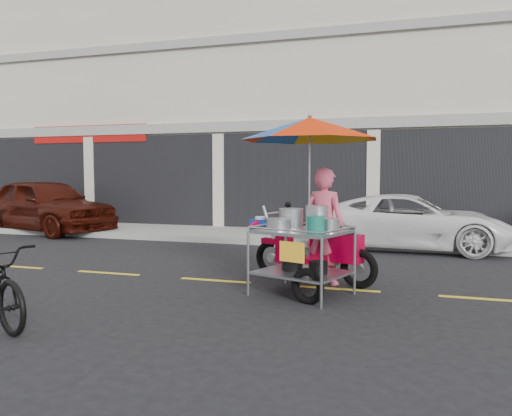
% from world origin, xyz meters
% --- Properties ---
extents(ground, '(90.00, 90.00, 0.00)m').
position_xyz_m(ground, '(0.00, 0.00, 0.00)').
color(ground, black).
extents(sidewalk, '(45.00, 3.00, 0.15)m').
position_xyz_m(sidewalk, '(0.00, 5.50, 0.07)').
color(sidewalk, gray).
rests_on(sidewalk, ground).
extents(shophouse_block, '(36.00, 8.11, 10.40)m').
position_xyz_m(shophouse_block, '(2.82, 10.59, 4.24)').
color(shophouse_block, beige).
rests_on(shophouse_block, ground).
extents(centerline, '(42.00, 0.10, 0.01)m').
position_xyz_m(centerline, '(0.00, 0.00, 0.00)').
color(centerline, gold).
rests_on(centerline, ground).
extents(maroon_sedan, '(5.02, 3.09, 1.60)m').
position_xyz_m(maroon_sedan, '(-9.24, 4.68, 0.80)').
color(maroon_sedan, '#330B05').
rests_on(maroon_sedan, ground).
extents(white_pickup, '(4.59, 2.24, 1.26)m').
position_xyz_m(white_pickup, '(0.98, 4.44, 0.63)').
color(white_pickup, white).
rests_on(white_pickup, ground).
extents(food_vendor_rig, '(2.54, 2.60, 2.59)m').
position_xyz_m(food_vendor_rig, '(-0.38, -0.16, 1.63)').
color(food_vendor_rig, black).
rests_on(food_vendor_rig, ground).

